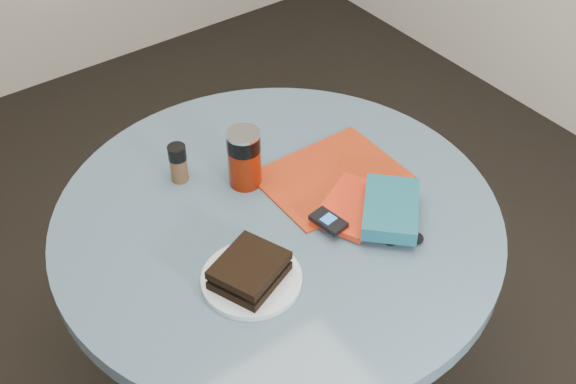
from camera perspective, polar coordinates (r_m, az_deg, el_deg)
table at (r=1.72m, az=-0.81°, el=-5.69°), size 1.00×1.00×0.75m
plate at (r=1.46m, az=-2.89°, el=-6.89°), size 0.26×0.26×0.01m
sandwich at (r=1.44m, az=-3.06°, el=-6.19°), size 0.17×0.16×0.05m
soda_can at (r=1.64m, az=-3.48°, el=2.70°), size 0.08×0.08×0.14m
pepper_grinder at (r=1.68m, az=-8.67°, el=2.29°), size 0.05×0.05×0.10m
magazine at (r=1.70m, az=3.41°, el=1.27°), size 0.32×0.24×0.01m
red_book at (r=1.61m, az=5.10°, el=-1.14°), size 0.22×0.19×0.02m
novel at (r=1.58m, az=8.12°, el=-1.31°), size 0.21×0.21×0.03m
mp3_player at (r=1.55m, az=3.21°, el=-2.31°), size 0.06×0.08×0.01m
headphones at (r=1.55m, az=9.10°, el=-3.68°), size 0.09×0.07×0.02m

